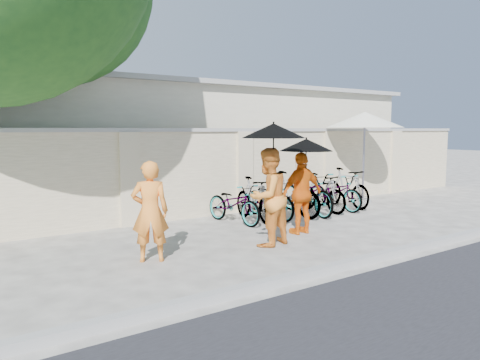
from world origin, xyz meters
TOP-DOWN VIEW (x-y plane):
  - ground at (0.00, 0.00)m, footprint 80.00×80.00m
  - kerb at (0.00, -1.70)m, footprint 40.00×0.16m
  - compound_wall at (1.00, 3.20)m, footprint 20.00×0.30m
  - building_behind at (2.00, 7.00)m, footprint 14.00×6.00m
  - monk_left at (-1.78, 0.35)m, footprint 0.68×0.59m
  - monk_center at (0.34, 0.07)m, footprint 0.96×0.82m
  - parasol_center at (0.39, -0.01)m, footprint 1.11×1.11m
  - monk_right at (1.49, 0.42)m, footprint 0.96×0.42m
  - parasol_right at (1.51, 0.34)m, footprint 1.03×1.03m
  - patio_umbrella at (5.62, 2.35)m, footprint 2.56×2.56m
  - bike_0 at (0.97, 2.02)m, footprint 0.76×1.72m
  - bike_1 at (1.48, 1.96)m, footprint 0.66×1.69m
  - bike_2 at (2.00, 2.04)m, footprint 0.64×1.75m
  - bike_3 at (2.51, 1.89)m, footprint 0.70×1.82m
  - bike_4 at (3.03, 1.88)m, footprint 0.90×2.03m
  - bike_5 at (3.55, 1.92)m, footprint 0.49×1.61m
  - bike_6 at (4.06, 1.95)m, footprint 0.67×1.77m
  - bike_7 at (4.58, 2.03)m, footprint 0.69×1.77m

SIDE VIEW (x-z plane):
  - ground at x=0.00m, z-range 0.00..0.00m
  - kerb at x=0.00m, z-range 0.00..0.12m
  - bike_0 at x=0.97m, z-range 0.00..0.88m
  - bike_2 at x=2.00m, z-range 0.00..0.91m
  - bike_6 at x=4.06m, z-range 0.00..0.92m
  - bike_5 at x=3.55m, z-range 0.00..0.96m
  - bike_1 at x=1.48m, z-range 0.00..0.99m
  - bike_4 at x=3.03m, z-range 0.00..1.03m
  - bike_7 at x=4.58m, z-range 0.00..1.04m
  - bike_3 at x=2.51m, z-range 0.00..1.07m
  - monk_left at x=-1.78m, z-range 0.00..1.58m
  - monk_right at x=1.49m, z-range 0.00..1.62m
  - monk_center at x=0.34m, z-range 0.00..1.74m
  - compound_wall at x=1.00m, z-range 0.00..2.00m
  - building_behind at x=2.00m, z-range 0.00..3.20m
  - parasol_right at x=1.51m, z-range 1.28..2.24m
  - parasol_center at x=0.39m, z-range 1.44..2.62m
  - patio_umbrella at x=5.62m, z-range 1.02..3.56m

